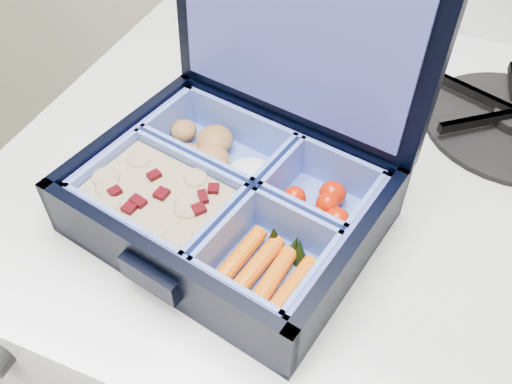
% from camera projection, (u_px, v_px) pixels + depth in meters
% --- Properties ---
extents(stove, '(0.66, 0.66, 1.00)m').
position_uv_depth(stove, '(310.00, 352.00, 0.95)').
color(stove, white).
rests_on(stove, floor).
extents(bento_box, '(0.29, 0.25, 0.06)m').
position_uv_depth(bento_box, '(228.00, 200.00, 0.49)').
color(bento_box, black).
rests_on(bento_box, stove).
extents(burner_grate_rear, '(0.18, 0.18, 0.02)m').
position_uv_depth(burner_grate_rear, '(231.00, 1.00, 0.78)').
color(burner_grate_rear, black).
rests_on(burner_grate_rear, stove).
extents(fork, '(0.18, 0.12, 0.01)m').
position_uv_depth(fork, '(333.00, 125.00, 0.60)').
color(fork, '#9391A9').
rests_on(fork, stove).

